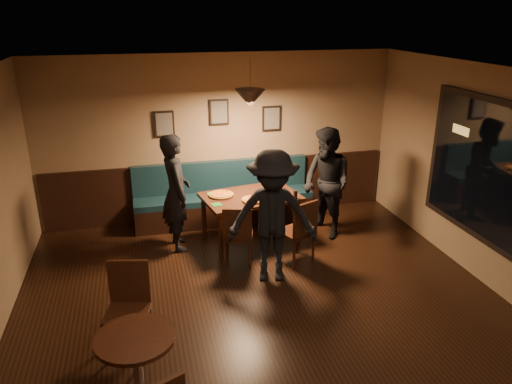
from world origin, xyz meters
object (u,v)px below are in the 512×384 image
booth_bench (224,194)px  diner_right (327,183)px  chair_near_left (238,234)px  soda_glass (295,195)px  chair_near_right (296,231)px  dining_table (251,218)px  diner_front (272,217)px  cafe_chair_far (127,311)px  diner_left (176,193)px  cafe_table (138,371)px  tabasco_bottle (284,189)px

booth_bench → diner_right: (1.48, -0.90, 0.38)m
chair_near_left → soda_glass: 1.08m
diner_right → chair_near_left: bearing=-88.1°
chair_near_right → soda_glass: size_ratio=7.24×
diner_right → dining_table: bearing=-111.7°
dining_table → diner_front: (0.01, -1.17, 0.52)m
booth_bench → diner_front: diner_front is taller
diner_right → cafe_chair_far: diner_right is taller
dining_table → cafe_chair_far: bearing=-139.4°
diner_right → soda_glass: bearing=-86.5°
dining_table → chair_near_left: size_ratio=1.57×
chair_near_right → cafe_chair_far: bearing=-170.9°
diner_left → diner_right: (2.34, -0.12, -0.01)m
diner_right → cafe_table: bearing=-63.8°
dining_table → diner_right: diner_right is taller
dining_table → diner_left: bearing=166.6°
booth_bench → chair_near_right: (0.74, -1.63, -0.02)m
booth_bench → diner_front: 2.07m
chair_near_left → dining_table: bearing=78.6°
chair_near_left → chair_near_right: size_ratio=0.95×
diner_front → tabasco_bottle: 1.25m
chair_near_left → diner_right: 1.71m
booth_bench → cafe_table: bearing=-111.0°
diner_right → booth_bench: bearing=-140.3°
diner_left → chair_near_left: bearing=-138.0°
dining_table → cafe_table: dining_table is taller
diner_front → soda_glass: (0.60, 0.87, -0.07)m
chair_near_right → diner_front: size_ratio=0.53×
booth_bench → tabasco_bottle: size_ratio=24.09×
diner_front → diner_right: bearing=55.6°
soda_glass → tabasco_bottle: (-0.09, 0.27, -0.00)m
soda_glass → cafe_table: bearing=-130.7°
dining_table → tabasco_bottle: 0.69m
diner_right → diner_front: size_ratio=0.97×
chair_near_left → soda_glass: chair_near_left is taller
dining_table → diner_front: 1.28m
chair_near_right → diner_right: size_ratio=0.55×
dining_table → tabasco_bottle: bearing=-13.5°
soda_glass → cafe_table: 3.68m
soda_glass → chair_near_right: bearing=-106.6°
booth_bench → chair_near_left: bearing=-92.6°
dining_table → soda_glass: bearing=-36.3°
dining_table → soda_glass: size_ratio=10.76×
booth_bench → diner_left: 1.22m
cafe_table → chair_near_right: bearing=45.5°
dining_table → chair_near_right: bearing=-69.3°
diner_right → tabasco_bottle: 0.69m
chair_near_left → diner_front: (0.35, -0.52, 0.45)m
diner_front → cafe_table: 2.66m
booth_bench → chair_near_right: size_ratio=3.11×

